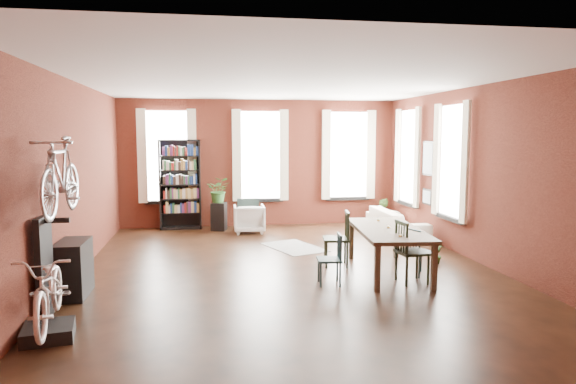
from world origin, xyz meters
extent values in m
plane|color=black|center=(0.00, 0.00, 0.00)|extent=(9.00, 9.00, 0.00)
cube|color=silver|center=(0.00, 0.00, 3.20)|extent=(7.00, 9.00, 0.04)
cube|color=#431710|center=(0.00, 4.50, 1.60)|extent=(7.00, 0.04, 3.20)
cube|color=#431710|center=(0.00, -4.50, 1.60)|extent=(7.00, 0.04, 3.20)
cube|color=#431710|center=(-3.50, 0.00, 1.60)|extent=(0.04, 9.00, 3.20)
cube|color=#431710|center=(3.50, 0.00, 1.60)|extent=(0.04, 9.00, 3.20)
cube|color=white|center=(-2.30, 4.47, 1.80)|extent=(1.00, 0.04, 2.20)
cube|color=beige|center=(-2.30, 4.40, 1.80)|extent=(1.40, 0.06, 2.30)
cube|color=white|center=(0.00, 4.47, 1.80)|extent=(1.00, 0.04, 2.20)
cube|color=beige|center=(0.00, 4.40, 1.80)|extent=(1.40, 0.06, 2.30)
cube|color=white|center=(2.30, 4.47, 1.80)|extent=(1.00, 0.04, 2.20)
cube|color=beige|center=(2.30, 4.40, 1.80)|extent=(1.40, 0.06, 2.30)
cube|color=white|center=(3.47, 1.00, 1.80)|extent=(0.04, 1.00, 2.20)
cube|color=beige|center=(3.40, 1.00, 1.80)|extent=(0.06, 1.40, 2.30)
cube|color=white|center=(3.47, 3.20, 1.80)|extent=(0.04, 1.00, 2.20)
cube|color=beige|center=(3.40, 3.20, 1.80)|extent=(0.06, 1.40, 2.30)
cube|color=black|center=(3.46, 2.10, 1.80)|extent=(0.04, 0.55, 0.75)
cube|color=black|center=(3.46, 2.10, 0.95)|extent=(0.04, 0.45, 0.35)
cube|color=brown|center=(1.62, -0.44, 0.38)|extent=(1.23, 2.32, 0.76)
cube|color=#193537|center=(0.49, -0.94, 0.40)|extent=(0.40, 0.40, 0.79)
cube|color=black|center=(0.88, 0.16, 0.49)|extent=(0.51, 0.51, 0.97)
cube|color=#1F301C|center=(1.80, -1.03, 0.49)|extent=(0.49, 0.49, 0.98)
cube|color=#183336|center=(2.11, -0.65, 0.39)|extent=(0.45, 0.45, 0.78)
cube|color=black|center=(-2.00, 4.30, 1.10)|extent=(1.00, 0.32, 2.20)
imported|color=silver|center=(-0.37, 3.53, 0.37)|extent=(0.73, 0.69, 0.74)
imported|color=beige|center=(2.95, 2.60, 0.41)|extent=(0.61, 2.08, 0.81)
cube|color=black|center=(0.41, 1.74, 0.01)|extent=(1.32, 1.62, 0.01)
cube|color=black|center=(-3.18, -2.52, 0.08)|extent=(0.63, 0.63, 0.16)
cube|color=black|center=(-3.40, -1.80, 0.65)|extent=(0.16, 0.60, 1.30)
cube|color=black|center=(-3.28, -0.90, 0.40)|extent=(0.40, 0.80, 0.80)
cube|color=black|center=(-1.08, 3.95, 0.34)|extent=(0.41, 0.41, 0.67)
imported|color=#305421|center=(3.11, 4.12, 0.15)|extent=(0.58, 0.78, 0.31)
imported|color=#2A5B24|center=(2.71, 0.01, 0.09)|extent=(0.52, 0.52, 0.17)
imported|color=silver|center=(-3.14, -2.51, 0.97)|extent=(0.67, 0.92, 1.63)
imported|color=#A5A8AD|center=(-3.15, -1.80, 2.13)|extent=(0.47, 1.00, 1.66)
imported|color=#2C6227|center=(-1.07, 3.99, 0.91)|extent=(0.65, 0.70, 0.48)
camera|label=1|loc=(-1.38, -8.50, 2.31)|focal=32.00mm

